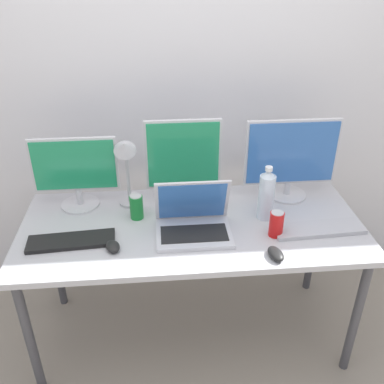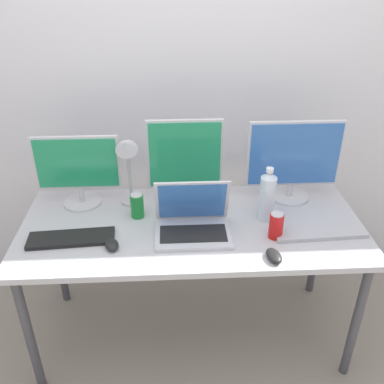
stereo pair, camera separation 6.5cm
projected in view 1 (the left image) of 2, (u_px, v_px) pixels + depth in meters
name	position (u px, v px, depth m)	size (l,w,h in m)	color
ground_plane	(192.00, 331.00, 2.45)	(16.00, 16.00, 0.00)	gray
wall_back	(182.00, 77.00, 2.31)	(7.00, 0.08, 2.60)	silver
work_desk	(192.00, 235.00, 2.11)	(1.66, 0.73, 0.74)	#424247
monitor_left	(75.00, 171.00, 2.13)	(0.43, 0.20, 0.38)	silver
monitor_center	(183.00, 160.00, 2.15)	(0.38, 0.18, 0.45)	silver
monitor_right	(291.00, 158.00, 2.21)	(0.48, 0.21, 0.43)	silver
laptop_silver	(194.00, 221.00, 2.00)	(0.35, 0.26, 0.26)	silver
keyboard_main	(319.00, 229.00, 2.03)	(0.43, 0.12, 0.02)	#B2B2B7
keyboard_aux	(71.00, 241.00, 1.94)	(0.39, 0.12, 0.02)	black
mouse_by_keyboard	(113.00, 246.00, 1.90)	(0.06, 0.09, 0.03)	black
mouse_by_laptop	(276.00, 254.00, 1.85)	(0.06, 0.11, 0.03)	black
water_bottle	(266.00, 195.00, 2.07)	(0.08, 0.08, 0.28)	silver
soda_can_near_keyboard	(276.00, 224.00, 1.97)	(0.07, 0.07, 0.13)	red
soda_can_by_laptop	(136.00, 207.00, 2.10)	(0.07, 0.07, 0.13)	#197F33
desk_lamp	(126.00, 160.00, 2.08)	(0.11, 0.18, 0.40)	#B7B7BC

